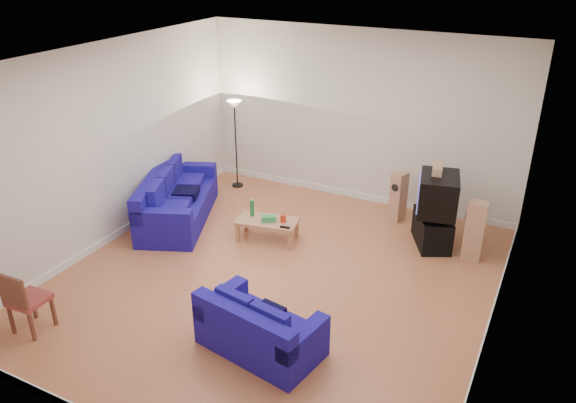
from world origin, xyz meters
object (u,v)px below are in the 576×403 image
at_px(television, 438,194).
at_px(tv_stand, 432,230).
at_px(sofa_three_seat, 175,203).
at_px(coffee_table, 267,223).
at_px(sofa_loveseat, 258,332).

bearing_deg(television, tv_stand, -161.74).
height_order(sofa_three_seat, coffee_table, sofa_three_seat).
bearing_deg(sofa_three_seat, coffee_table, 69.96).
xyz_separation_m(sofa_three_seat, coffee_table, (1.82, 0.09, -0.01)).
height_order(sofa_three_seat, television, television).
bearing_deg(tv_stand, sofa_loveseat, -45.51).
xyz_separation_m(tv_stand, television, (0.03, -0.05, 0.66)).
xyz_separation_m(sofa_three_seat, television, (4.32, 1.13, 0.60)).
height_order(sofa_loveseat, tv_stand, sofa_loveseat).
height_order(sofa_loveseat, coffee_table, sofa_loveseat).
bearing_deg(sofa_loveseat, sofa_three_seat, 152.00).
bearing_deg(sofa_three_seat, tv_stand, 82.49).
bearing_deg(sofa_three_seat, sofa_loveseat, 28.96).
bearing_deg(coffee_table, television, 22.58).
height_order(sofa_loveseat, television, television).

